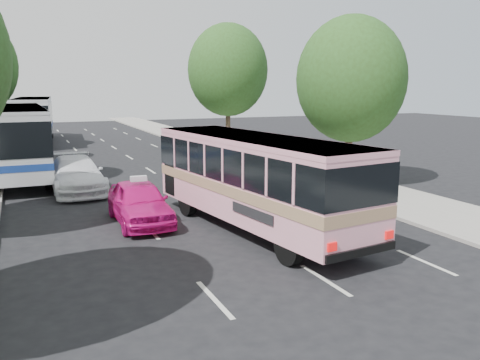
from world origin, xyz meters
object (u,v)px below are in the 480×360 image
pink_taxi (139,202)px  white_pickup (76,175)px  tour_coach_rear (34,116)px  tour_coach_front (17,135)px  pink_bus (255,173)px

pink_taxi → white_pickup: (-1.45, 6.44, 0.04)m
white_pickup → tour_coach_rear: 22.25m
tour_coach_front → pink_taxi: bearing=-72.7°
pink_bus → tour_coach_rear: size_ratio=0.78×
pink_taxi → tour_coach_rear: bearing=95.4°
pink_bus → tour_coach_front: size_ratio=0.81×
pink_bus → tour_coach_front: (-7.07, 14.05, 0.27)m
pink_bus → tour_coach_front: tour_coach_front is taller
pink_taxi → pink_bus: bearing=-35.3°
white_pickup → pink_taxi: bearing=-78.6°
pink_bus → tour_coach_rear: 31.54m
pink_taxi → tour_coach_front: tour_coach_front is taller
pink_taxi → white_pickup: white_pickup is taller
pink_taxi → tour_coach_front: bearing=108.3°
pink_bus → pink_taxi: size_ratio=2.29×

